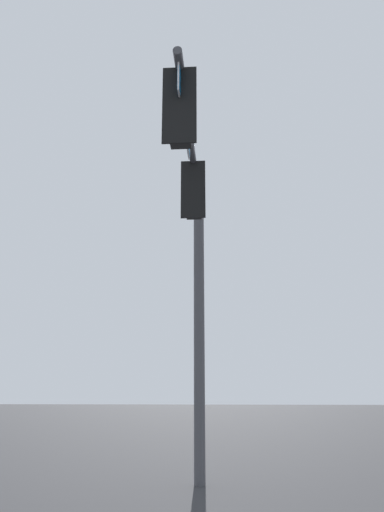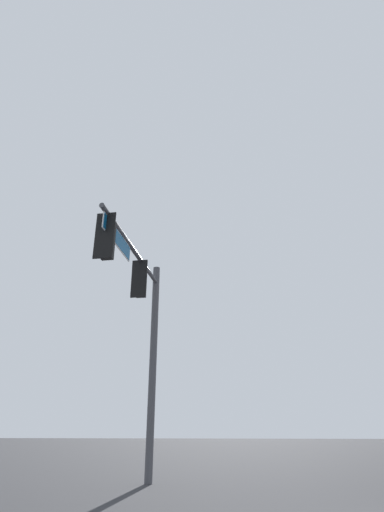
# 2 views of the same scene
# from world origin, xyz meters

# --- Properties ---
(signal_pole_near) EXTENTS (5.81, 1.08, 7.37)m
(signal_pole_near) POSITION_xyz_m (-3.38, -7.74, 4.99)
(signal_pole_near) COLOR #47474C
(signal_pole_near) RESTS_ON ground_plane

